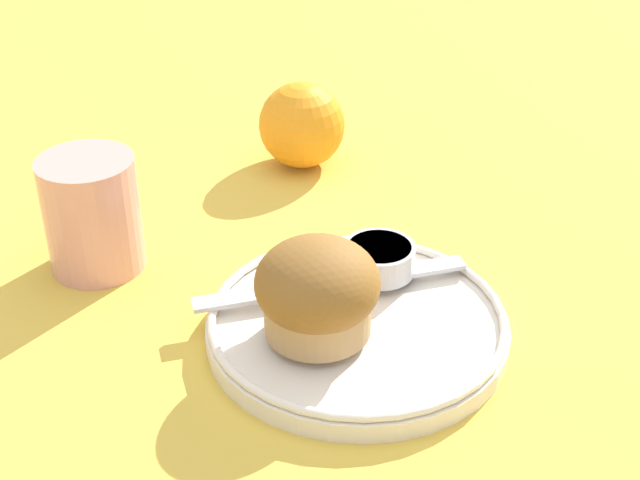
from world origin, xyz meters
TOP-DOWN VIEW (x-y plane):
  - ground_plane at (0.00, 0.00)m, footprint 3.00×3.00m
  - plate at (-0.02, -0.00)m, footprint 0.21×0.21m
  - muffin at (-0.05, 0.00)m, footprint 0.08×0.08m
  - cream_ramekin at (0.03, 0.03)m, footprint 0.05×0.05m
  - berry_pair at (-0.01, 0.03)m, footprint 0.02×0.01m
  - butter_knife at (-0.01, 0.04)m, footprint 0.19×0.08m
  - orange_fruit at (0.09, 0.24)m, footprint 0.08×0.08m
  - juice_glass at (-0.13, 0.18)m, footprint 0.07×0.07m

SIDE VIEW (x-z plane):
  - ground_plane at x=0.00m, z-range 0.00..0.00m
  - plate at x=-0.02m, z-range 0.00..0.02m
  - butter_knife at x=-0.01m, z-range 0.02..0.02m
  - berry_pair at x=-0.01m, z-range 0.02..0.03m
  - cream_ramekin at x=0.03m, z-range 0.02..0.04m
  - orange_fruit at x=0.09m, z-range 0.00..0.08m
  - juice_glass at x=-0.13m, z-range 0.00..0.09m
  - muffin at x=-0.05m, z-range 0.02..0.08m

